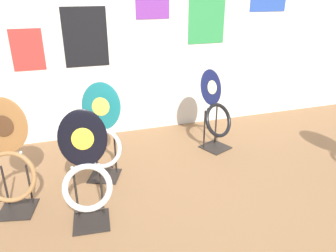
{
  "coord_description": "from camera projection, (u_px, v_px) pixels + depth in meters",
  "views": [
    {
      "loc": [
        -1.22,
        -1.45,
        1.71
      ],
      "look_at": [
        -0.37,
        1.14,
        0.55
      ],
      "focal_mm": 35.0,
      "sensor_mm": 36.0,
      "label": 1
    }
  ],
  "objects": [
    {
      "name": "wall_back",
      "position": [
        164.0,
        24.0,
        3.87
      ],
      "size": [
        8.0,
        0.07,
        2.6
      ],
      "color": "silver",
      "rests_on": "ground_plane"
    },
    {
      "name": "toilet_seat_display_woodgrain",
      "position": [
        8.0,
        162.0,
        2.55
      ],
      "size": [
        0.44,
        0.34,
        0.96
      ],
      "color": "black",
      "rests_on": "ground_plane"
    },
    {
      "name": "toilet_seat_display_jazz_black",
      "position": [
        86.0,
        173.0,
        2.42
      ],
      "size": [
        0.39,
        0.31,
        0.92
      ],
      "color": "black",
      "rests_on": "ground_plane"
    },
    {
      "name": "toilet_seat_display_teal_sax",
      "position": [
        102.0,
        135.0,
        3.05
      ],
      "size": [
        0.43,
        0.37,
        0.92
      ],
      "color": "black",
      "rests_on": "ground_plane"
    },
    {
      "name": "toilet_seat_display_navy_moon",
      "position": [
        216.0,
        113.0,
        3.62
      ],
      "size": [
        0.45,
        0.42,
        0.89
      ],
      "color": "black",
      "rests_on": "ground_plane"
    }
  ]
}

